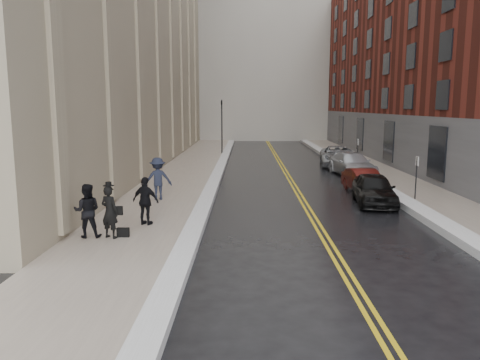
{
  "coord_description": "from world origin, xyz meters",
  "views": [
    {
      "loc": [
        -0.29,
        -14.34,
        4.59
      ],
      "look_at": [
        -0.54,
        4.59,
        1.6
      ],
      "focal_mm": 35.0,
      "sensor_mm": 36.0,
      "label": 1
    }
  ],
  "objects_px": {
    "car_maroon": "(364,181)",
    "pedestrian_b": "(158,179)",
    "car_black": "(374,189)",
    "car_silver_far": "(337,156)",
    "pedestrian_main": "(110,212)",
    "pedestrian_a": "(87,211)",
    "pedestrian_c": "(146,201)",
    "car_silver_near": "(352,164)"
  },
  "relations": [
    {
      "from": "car_silver_far",
      "to": "pedestrian_main",
      "type": "distance_m",
      "value": 23.87
    },
    {
      "from": "pedestrian_main",
      "to": "car_maroon",
      "type": "bearing_deg",
      "value": -115.49
    },
    {
      "from": "pedestrian_b",
      "to": "car_silver_near",
      "type": "bearing_deg",
      "value": -155.71
    },
    {
      "from": "car_black",
      "to": "pedestrian_main",
      "type": "xyz_separation_m",
      "value": [
        -10.64,
        -6.3,
        0.32
      ]
    },
    {
      "from": "car_maroon",
      "to": "car_silver_near",
      "type": "height_order",
      "value": "car_silver_near"
    },
    {
      "from": "car_maroon",
      "to": "pedestrian_b",
      "type": "distance_m",
      "value": 10.92
    },
    {
      "from": "car_silver_far",
      "to": "car_maroon",
      "type": "bearing_deg",
      "value": -86.83
    },
    {
      "from": "car_maroon",
      "to": "pedestrian_a",
      "type": "relative_size",
      "value": 2.09
    },
    {
      "from": "car_black",
      "to": "car_maroon",
      "type": "bearing_deg",
      "value": 90.04
    },
    {
      "from": "pedestrian_main",
      "to": "car_black",
      "type": "bearing_deg",
      "value": -125.49
    },
    {
      "from": "car_black",
      "to": "car_maroon",
      "type": "xyz_separation_m",
      "value": [
        0.31,
        3.09,
        -0.1
      ]
    },
    {
      "from": "car_maroon",
      "to": "pedestrian_main",
      "type": "distance_m",
      "value": 14.43
    },
    {
      "from": "pedestrian_a",
      "to": "pedestrian_c",
      "type": "relative_size",
      "value": 1.01
    },
    {
      "from": "car_silver_far",
      "to": "pedestrian_b",
      "type": "height_order",
      "value": "pedestrian_b"
    },
    {
      "from": "car_maroon",
      "to": "pedestrian_b",
      "type": "height_order",
      "value": "pedestrian_b"
    },
    {
      "from": "car_silver_near",
      "to": "pedestrian_c",
      "type": "distance_m",
      "value": 17.71
    },
    {
      "from": "car_silver_near",
      "to": "pedestrian_b",
      "type": "distance_m",
      "value": 14.55
    },
    {
      "from": "car_maroon",
      "to": "car_silver_near",
      "type": "relative_size",
      "value": 0.74
    },
    {
      "from": "car_black",
      "to": "pedestrian_b",
      "type": "height_order",
      "value": "pedestrian_b"
    },
    {
      "from": "pedestrian_c",
      "to": "car_silver_far",
      "type": "bearing_deg",
      "value": -101.16
    },
    {
      "from": "car_silver_far",
      "to": "pedestrian_main",
      "type": "bearing_deg",
      "value": -112.37
    },
    {
      "from": "pedestrian_a",
      "to": "car_silver_far",
      "type": "bearing_deg",
      "value": -129.48
    },
    {
      "from": "car_silver_far",
      "to": "pedestrian_main",
      "type": "height_order",
      "value": "pedestrian_main"
    },
    {
      "from": "pedestrian_main",
      "to": "pedestrian_c",
      "type": "xyz_separation_m",
      "value": [
        0.84,
        1.8,
        0.01
      ]
    },
    {
      "from": "car_silver_far",
      "to": "pedestrian_b",
      "type": "relative_size",
      "value": 2.71
    },
    {
      "from": "pedestrian_main",
      "to": "pedestrian_a",
      "type": "bearing_deg",
      "value": 18.84
    },
    {
      "from": "car_black",
      "to": "car_silver_far",
      "type": "distance_m",
      "value": 14.54
    },
    {
      "from": "car_silver_near",
      "to": "car_maroon",
      "type": "bearing_deg",
      "value": -104.15
    },
    {
      "from": "car_black",
      "to": "car_silver_near",
      "type": "height_order",
      "value": "car_silver_near"
    },
    {
      "from": "car_silver_far",
      "to": "pedestrian_a",
      "type": "distance_m",
      "value": 24.21
    },
    {
      "from": "pedestrian_main",
      "to": "pedestrian_a",
      "type": "relative_size",
      "value": 0.97
    },
    {
      "from": "car_black",
      "to": "car_silver_far",
      "type": "relative_size",
      "value": 0.78
    },
    {
      "from": "car_black",
      "to": "pedestrian_c",
      "type": "bearing_deg",
      "value": -149.59
    },
    {
      "from": "car_silver_near",
      "to": "car_black",
      "type": "bearing_deg",
      "value": -103.78
    },
    {
      "from": "pedestrian_main",
      "to": "pedestrian_b",
      "type": "bearing_deg",
      "value": -69.49
    },
    {
      "from": "car_silver_far",
      "to": "car_black",
      "type": "bearing_deg",
      "value": -87.23
    },
    {
      "from": "pedestrian_a",
      "to": "pedestrian_c",
      "type": "xyz_separation_m",
      "value": [
        1.63,
        1.73,
        -0.01
      ]
    },
    {
      "from": "car_maroon",
      "to": "pedestrian_a",
      "type": "bearing_deg",
      "value": -147.97
    },
    {
      "from": "car_silver_far",
      "to": "pedestrian_c",
      "type": "height_order",
      "value": "pedestrian_c"
    },
    {
      "from": "car_silver_near",
      "to": "car_silver_far",
      "type": "xyz_separation_m",
      "value": [
        0.0,
        5.02,
        0.01
      ]
    },
    {
      "from": "car_silver_near",
      "to": "car_silver_far",
      "type": "bearing_deg",
      "value": 82.7
    },
    {
      "from": "car_silver_near",
      "to": "pedestrian_b",
      "type": "relative_size",
      "value": 2.58
    }
  ]
}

